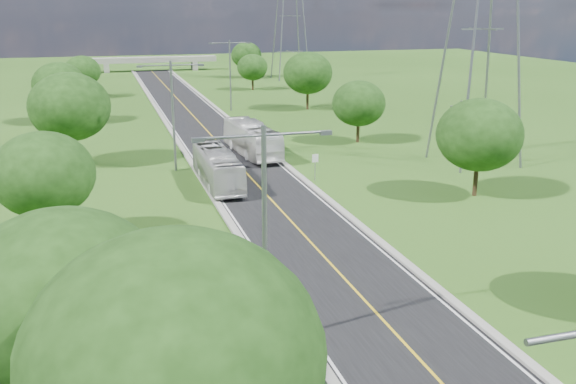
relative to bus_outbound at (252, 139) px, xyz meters
name	(u,v)px	position (x,y,z in m)	size (l,w,h in m)	color
ground	(212,136)	(-2.22, 10.93, -1.70)	(260.00, 260.00, 0.00)	#2B4E16
road	(203,127)	(-2.22, 16.93, -1.67)	(8.00, 150.00, 0.06)	black
curb_left	(169,128)	(-6.47, 16.93, -1.59)	(0.50, 150.00, 0.22)	gray
curb_right	(237,125)	(2.03, 16.93, -1.59)	(0.50, 150.00, 0.22)	gray
speed_limit_sign	(315,163)	(2.98, -11.09, -0.10)	(0.55, 0.09, 2.40)	slate
overpass	(151,60)	(-2.22, 90.93, 0.71)	(30.00, 3.00, 3.20)	gray
streetlight_near_left	(265,220)	(-8.22, -37.07, 4.25)	(5.90, 0.25, 10.00)	slate
streetlight_mid_left	(173,106)	(-8.22, -4.07, 4.25)	(5.90, 0.25, 10.00)	slate
streetlight_far_right	(230,69)	(3.78, 28.93, 4.25)	(5.90, 0.25, 10.00)	slate
power_tower_near	(484,13)	(19.78, -9.07, 12.31)	(9.00, 6.40, 28.00)	slate
power_tower_far	(290,9)	(23.78, 65.93, 12.31)	(9.00, 6.40, 28.00)	slate
tree_la	(65,297)	(-16.22, -41.07, 3.57)	(7.14, 7.14, 8.30)	black
tree_lb	(43,175)	(-18.22, -21.07, 2.95)	(6.30, 6.30, 7.33)	black
tree_lc	(70,107)	(-17.22, 0.93, 3.88)	(7.56, 7.56, 8.79)	black
tree_ld	(59,85)	(-19.22, 24.93, 3.26)	(6.72, 6.72, 7.82)	black
tree_le	(82,71)	(-16.72, 48.93, 2.64)	(5.88, 5.88, 6.84)	black
tree_lf	(175,358)	(-13.22, -47.07, 4.19)	(7.98, 7.98, 9.28)	black
tree_rb	(479,135)	(13.78, -19.07, 3.26)	(6.72, 6.72, 7.82)	black
tree_rc	(359,103)	(12.78, 2.93, 2.64)	(5.88, 5.88, 6.84)	black
tree_rd	(308,73)	(14.78, 26.93, 3.57)	(7.14, 7.14, 8.30)	black
tree_re	(252,67)	(12.28, 50.93, 2.33)	(5.46, 5.46, 6.35)	black
tree_rf	(246,55)	(15.78, 70.93, 2.95)	(6.30, 6.30, 7.33)	black
bus_outbound	(252,139)	(0.00, 0.00, 0.00)	(2.75, 11.76, 3.28)	silver
bus_inbound	(218,167)	(-5.42, -10.26, -0.12)	(2.54, 10.87, 3.03)	beige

